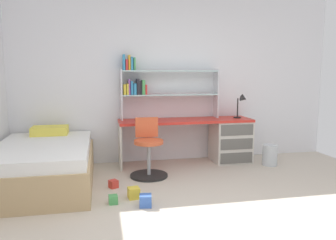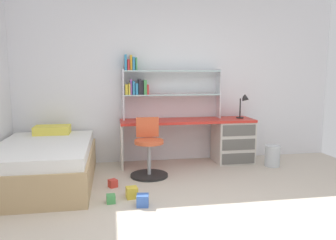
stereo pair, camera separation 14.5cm
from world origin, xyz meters
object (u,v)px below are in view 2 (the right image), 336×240
(bed_platform, at_px, (45,164))
(toy_block_blue_4, at_px, (143,200))
(swivel_chair, at_px, (149,153))
(toy_block_green_0, at_px, (111,199))
(toy_block_natural_2, at_px, (133,191))
(waste_bin, at_px, (272,156))
(desk, at_px, (221,138))
(toy_block_red_3, at_px, (113,183))
(desk_lamp, at_px, (245,103))
(bookshelf_hutch, at_px, (156,84))
(toy_block_yellow_1, at_px, (132,193))

(bed_platform, height_order, toy_block_blue_4, bed_platform)
(bed_platform, bearing_deg, swivel_chair, 4.92)
(toy_block_green_0, relative_size, toy_block_natural_2, 1.11)
(waste_bin, xyz_separation_m, toy_block_natural_2, (-2.20, -0.83, -0.12))
(bed_platform, distance_m, toy_block_natural_2, 1.24)
(bed_platform, relative_size, toy_block_blue_4, 14.45)
(desk, height_order, toy_block_red_3, desk)
(swivel_chair, relative_size, toy_block_blue_4, 6.33)
(desk_lamp, height_order, swivel_chair, desk_lamp)
(desk_lamp, distance_m, toy_block_natural_2, 2.38)
(bookshelf_hutch, relative_size, desk_lamp, 4.04)
(toy_block_green_0, bearing_deg, swivel_chair, 59.84)
(desk, height_order, toy_block_green_0, desk)
(bookshelf_hutch, distance_m, bed_platform, 2.00)
(toy_block_green_0, xyz_separation_m, toy_block_natural_2, (0.25, 0.23, -0.00))
(swivel_chair, relative_size, toy_block_natural_2, 9.45)
(toy_block_yellow_1, distance_m, toy_block_blue_4, 0.28)
(desk, distance_m, swivel_chair, 1.33)
(bookshelf_hutch, bearing_deg, toy_block_red_3, -123.53)
(bed_platform, relative_size, toy_block_natural_2, 21.57)
(waste_bin, bearing_deg, toy_block_blue_4, -150.43)
(toy_block_green_0, height_order, toy_block_natural_2, toy_block_green_0)
(toy_block_red_3, bearing_deg, desk, 27.75)
(toy_block_red_3, distance_m, toy_block_blue_4, 0.73)
(toy_block_yellow_1, bearing_deg, swivel_chair, 69.98)
(toy_block_natural_2, xyz_separation_m, toy_block_red_3, (-0.23, 0.29, 0.01))
(bookshelf_hutch, height_order, desk_lamp, bookshelf_hutch)
(bookshelf_hutch, relative_size, toy_block_yellow_1, 12.28)
(waste_bin, bearing_deg, toy_block_green_0, -156.69)
(bookshelf_hutch, xyz_separation_m, waste_bin, (1.73, -0.52, -1.10))
(toy_block_yellow_1, bearing_deg, waste_bin, 23.08)
(desk, distance_m, toy_block_red_3, 1.98)
(desk, xyz_separation_m, toy_block_natural_2, (-1.49, -1.19, -0.35))
(swivel_chair, bearing_deg, toy_block_red_3, -142.24)
(desk_lamp, distance_m, toy_block_red_3, 2.45)
(desk, height_order, waste_bin, desk)
(toy_block_yellow_1, bearing_deg, toy_block_green_0, -154.55)
(desk_lamp, relative_size, swivel_chair, 0.48)
(desk_lamp, distance_m, toy_block_blue_4, 2.52)
(bookshelf_hutch, relative_size, waste_bin, 4.82)
(toy_block_green_0, xyz_separation_m, toy_block_blue_4, (0.34, -0.14, 0.02))
(waste_bin, bearing_deg, desk, 152.64)
(waste_bin, xyz_separation_m, toy_block_red_3, (-2.43, -0.54, -0.11))
(toy_block_green_0, bearing_deg, bookshelf_hutch, 65.25)
(bed_platform, relative_size, toy_block_yellow_1, 14.58)
(bed_platform, relative_size, waste_bin, 5.73)
(bookshelf_hutch, xyz_separation_m, toy_block_blue_4, (-0.39, -1.72, -1.19))
(bookshelf_hutch, distance_m, swivel_chair, 1.17)
(toy_block_red_3, bearing_deg, toy_block_green_0, -92.65)
(bookshelf_hutch, distance_m, waste_bin, 2.11)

